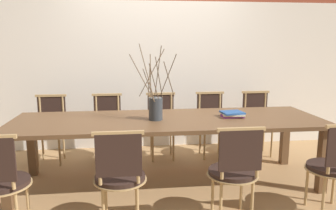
{
  "coord_description": "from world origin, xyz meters",
  "views": [
    {
      "loc": [
        -0.4,
        -3.39,
        1.51
      ],
      "look_at": [
        0.0,
        0.0,
        0.88
      ],
      "focal_mm": 35.0,
      "sensor_mm": 36.0,
      "label": 1
    }
  ],
  "objects_px": {
    "chair_near_center": "(234,169)",
    "book_stack": "(233,114)",
    "chair_far_center": "(162,123)",
    "vase_centerpiece": "(156,107)",
    "dining_table": "(168,125)"
  },
  "relations": [
    {
      "from": "chair_near_center",
      "to": "book_stack",
      "type": "xyz_separation_m",
      "value": [
        0.25,
        0.86,
        0.28
      ]
    },
    {
      "from": "chair_far_center",
      "to": "book_stack",
      "type": "height_order",
      "value": "chair_far_center"
    },
    {
      "from": "vase_centerpiece",
      "to": "dining_table",
      "type": "bearing_deg",
      "value": 13.59
    },
    {
      "from": "vase_centerpiece",
      "to": "book_stack",
      "type": "relative_size",
      "value": 3.05
    },
    {
      "from": "dining_table",
      "to": "vase_centerpiece",
      "type": "distance_m",
      "value": 0.25
    },
    {
      "from": "dining_table",
      "to": "chair_far_center",
      "type": "relative_size",
      "value": 3.8
    },
    {
      "from": "vase_centerpiece",
      "to": "chair_near_center",
      "type": "bearing_deg",
      "value": -53.51
    },
    {
      "from": "dining_table",
      "to": "chair_near_center",
      "type": "distance_m",
      "value": 0.98
    },
    {
      "from": "chair_near_center",
      "to": "book_stack",
      "type": "height_order",
      "value": "chair_near_center"
    },
    {
      "from": "dining_table",
      "to": "chair_near_center",
      "type": "xyz_separation_m",
      "value": [
        0.47,
        -0.85,
        -0.18
      ]
    },
    {
      "from": "chair_far_center",
      "to": "dining_table",
      "type": "bearing_deg",
      "value": 89.03
    },
    {
      "from": "chair_near_center",
      "to": "vase_centerpiece",
      "type": "bearing_deg",
      "value": 126.49
    },
    {
      "from": "dining_table",
      "to": "book_stack",
      "type": "relative_size",
      "value": 12.71
    },
    {
      "from": "book_stack",
      "to": "dining_table",
      "type": "bearing_deg",
      "value": -179.31
    },
    {
      "from": "dining_table",
      "to": "book_stack",
      "type": "height_order",
      "value": "book_stack"
    }
  ]
}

